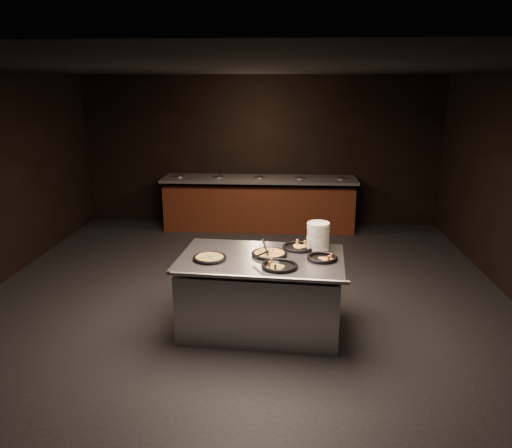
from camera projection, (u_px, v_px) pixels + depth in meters
The scene contains 11 objects.
room at pixel (242, 196), 5.96m from camera, with size 7.02×8.02×2.92m.
salad_bar at pixel (259, 207), 9.65m from camera, with size 3.70×0.83×1.18m.
serving_counter at pixel (261, 295), 5.69m from camera, with size 1.91×1.31×0.88m.
plate_stack at pixel (318, 236), 5.81m from camera, with size 0.26×0.26×0.31m, color silver.
pan_veggie_whole at pixel (210, 258), 5.49m from camera, with size 0.37×0.37×0.04m.
pan_cheese_whole at pixel (269, 254), 5.62m from camera, with size 0.41×0.41×0.04m.
pan_cheese_slices_a at pixel (298, 247), 5.85m from camera, with size 0.38×0.38×0.04m.
pan_cheese_slices_b at pixel (280, 266), 5.25m from camera, with size 0.39×0.39×0.04m.
pan_veggie_slices at pixel (322, 258), 5.49m from camera, with size 0.34×0.34×0.04m.
server_left at pixel (263, 248), 5.63m from camera, with size 0.20×0.33×0.17m.
server_right at pixel (265, 257), 5.37m from camera, with size 0.30×0.12×0.14m.
Camera 1 is at (0.53, -5.80, 2.75)m, focal length 35.00 mm.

